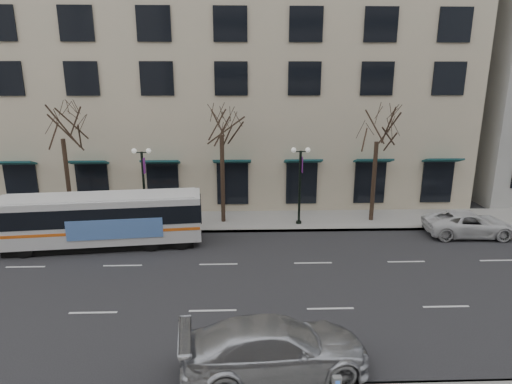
{
  "coord_description": "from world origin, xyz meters",
  "views": [
    {
      "loc": [
        1.31,
        -18.43,
        9.57
      ],
      "look_at": [
        1.97,
        2.04,
        4.0
      ],
      "focal_mm": 30.0,
      "sensor_mm": 36.0,
      "label": 1
    }
  ],
  "objects_px": {
    "lamp_post_right": "(300,182)",
    "white_pickup": "(469,224)",
    "tree_far_right": "(378,127)",
    "lamp_post_left": "(144,184)",
    "tree_far_left": "(61,124)",
    "city_bus": "(103,219)",
    "tree_far_mid": "(221,120)",
    "silver_car": "(275,348)"
  },
  "relations": [
    {
      "from": "lamp_post_right",
      "to": "white_pickup",
      "type": "distance_m",
      "value": 10.72
    },
    {
      "from": "tree_far_right",
      "to": "lamp_post_left",
      "type": "height_order",
      "value": "tree_far_right"
    },
    {
      "from": "lamp_post_right",
      "to": "tree_far_left",
      "type": "bearing_deg",
      "value": 177.71
    },
    {
      "from": "tree_far_left",
      "to": "city_bus",
      "type": "xyz_separation_m",
      "value": [
        3.3,
        -3.8,
        -5.03
      ]
    },
    {
      "from": "tree_far_mid",
      "to": "city_bus",
      "type": "height_order",
      "value": "tree_far_mid"
    },
    {
      "from": "tree_far_right",
      "to": "white_pickup",
      "type": "relative_size",
      "value": 1.5
    },
    {
      "from": "white_pickup",
      "to": "silver_car",
      "type": "bearing_deg",
      "value": 135.86
    },
    {
      "from": "tree_far_right",
      "to": "white_pickup",
      "type": "height_order",
      "value": "tree_far_right"
    },
    {
      "from": "tree_far_left",
      "to": "lamp_post_left",
      "type": "distance_m",
      "value": 6.29
    },
    {
      "from": "city_bus",
      "to": "tree_far_mid",
      "type": "bearing_deg",
      "value": 23.47
    },
    {
      "from": "tree_far_mid",
      "to": "white_pickup",
      "type": "bearing_deg",
      "value": -10.24
    },
    {
      "from": "lamp_post_right",
      "to": "silver_car",
      "type": "xyz_separation_m",
      "value": [
        -2.67,
        -14.4,
        -2.03
      ]
    },
    {
      "from": "tree_far_left",
      "to": "lamp_post_left",
      "type": "xyz_separation_m",
      "value": [
        5.01,
        -0.6,
        -3.75
      ]
    },
    {
      "from": "tree_far_left",
      "to": "tree_far_mid",
      "type": "height_order",
      "value": "tree_far_mid"
    },
    {
      "from": "city_bus",
      "to": "tree_far_left",
      "type": "bearing_deg",
      "value": 124.95
    },
    {
      "from": "tree_far_right",
      "to": "lamp_post_left",
      "type": "relative_size",
      "value": 1.55
    },
    {
      "from": "tree_far_left",
      "to": "tree_far_mid",
      "type": "bearing_deg",
      "value": 0.0
    },
    {
      "from": "white_pickup",
      "to": "tree_far_mid",
      "type": "bearing_deg",
      "value": 82.21
    },
    {
      "from": "silver_car",
      "to": "white_pickup",
      "type": "distance_m",
      "value": 17.81
    },
    {
      "from": "tree_far_left",
      "to": "silver_car",
      "type": "height_order",
      "value": "tree_far_left"
    },
    {
      "from": "tree_far_mid",
      "to": "white_pickup",
      "type": "relative_size",
      "value": 1.59
    },
    {
      "from": "tree_far_right",
      "to": "tree_far_mid",
      "type": "bearing_deg",
      "value": 180.0
    },
    {
      "from": "lamp_post_right",
      "to": "lamp_post_left",
      "type": "bearing_deg",
      "value": 180.0
    },
    {
      "from": "lamp_post_left",
      "to": "city_bus",
      "type": "distance_m",
      "value": 3.84
    },
    {
      "from": "tree_far_left",
      "to": "lamp_post_right",
      "type": "distance_m",
      "value": 15.48
    },
    {
      "from": "tree_far_left",
      "to": "white_pickup",
      "type": "height_order",
      "value": "tree_far_left"
    },
    {
      "from": "tree_far_right",
      "to": "city_bus",
      "type": "bearing_deg",
      "value": -167.2
    },
    {
      "from": "tree_far_left",
      "to": "city_bus",
      "type": "distance_m",
      "value": 7.11
    },
    {
      "from": "lamp_post_left",
      "to": "city_bus",
      "type": "bearing_deg",
      "value": -118.11
    },
    {
      "from": "lamp_post_left",
      "to": "silver_car",
      "type": "xyz_separation_m",
      "value": [
        7.33,
        -14.4,
        -2.03
      ]
    },
    {
      "from": "lamp_post_left",
      "to": "silver_car",
      "type": "height_order",
      "value": "lamp_post_left"
    },
    {
      "from": "tree_far_right",
      "to": "white_pickup",
      "type": "bearing_deg",
      "value": -27.62
    },
    {
      "from": "tree_far_left",
      "to": "tree_far_right",
      "type": "bearing_deg",
      "value": 0.0
    },
    {
      "from": "white_pickup",
      "to": "lamp_post_left",
      "type": "bearing_deg",
      "value": 86.37
    },
    {
      "from": "tree_far_left",
      "to": "tree_far_mid",
      "type": "xyz_separation_m",
      "value": [
        10.0,
        0.0,
        0.21
      ]
    },
    {
      "from": "tree_far_left",
      "to": "white_pickup",
      "type": "xyz_separation_m",
      "value": [
        25.28,
        -2.76,
        -5.95
      ]
    },
    {
      "from": "lamp_post_right",
      "to": "city_bus",
      "type": "height_order",
      "value": "lamp_post_right"
    },
    {
      "from": "tree_far_left",
      "to": "lamp_post_right",
      "type": "bearing_deg",
      "value": -2.29
    },
    {
      "from": "tree_far_mid",
      "to": "silver_car",
      "type": "xyz_separation_m",
      "value": [
        2.34,
        -15.0,
        -6.0
      ]
    },
    {
      "from": "tree_far_left",
      "to": "lamp_post_right",
      "type": "height_order",
      "value": "tree_far_left"
    },
    {
      "from": "tree_far_left",
      "to": "tree_far_mid",
      "type": "distance_m",
      "value": 10.0
    },
    {
      "from": "tree_far_mid",
      "to": "white_pickup",
      "type": "height_order",
      "value": "tree_far_mid"
    }
  ]
}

